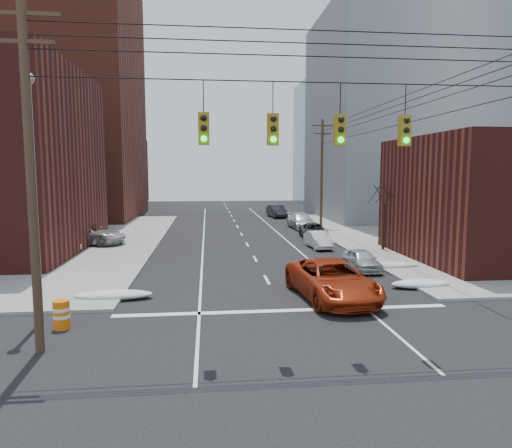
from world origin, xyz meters
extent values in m
plane|color=black|center=(0.00, 0.00, 0.00)|extent=(160.00, 160.00, 0.00)
cube|color=maroon|center=(-24.00, 48.00, 15.00)|extent=(24.00, 20.00, 30.00)
cube|color=#4C1A16|center=(-26.00, 74.00, 6.00)|extent=(22.00, 18.00, 12.00)
cube|color=gray|center=(22.00, 44.00, 12.50)|extent=(22.00, 20.00, 25.00)
cube|color=gray|center=(24.00, 70.00, 11.00)|extent=(20.00, 18.00, 22.00)
cylinder|color=#473323|center=(-8.50, 3.00, 5.50)|extent=(0.28, 0.28, 11.00)
cube|color=#473323|center=(-8.50, 3.00, 10.40)|extent=(2.20, 0.12, 0.12)
cube|color=#473323|center=(-8.50, 3.00, 9.60)|extent=(1.80, 0.12, 0.12)
cylinder|color=#473323|center=(8.50, 34.00, 5.50)|extent=(0.28, 0.28, 11.00)
cube|color=#473323|center=(8.50, 34.00, 10.40)|extent=(2.20, 0.12, 0.12)
cube|color=#473323|center=(8.50, 34.00, 9.60)|extent=(1.80, 0.12, 0.12)
cylinder|color=black|center=(0.00, 3.00, 8.60)|extent=(17.00, 0.04, 0.04)
cylinder|color=black|center=(-3.20, 3.00, 8.10)|extent=(0.03, 0.03, 1.00)
cube|color=olive|center=(-3.20, 3.00, 7.10)|extent=(0.35, 0.30, 1.00)
sphere|color=black|center=(-3.20, 2.83, 7.42)|extent=(0.20, 0.20, 0.20)
sphere|color=black|center=(-3.20, 2.83, 7.10)|extent=(0.20, 0.20, 0.20)
sphere|color=#0CE526|center=(-3.20, 2.83, 6.78)|extent=(0.20, 0.20, 0.20)
cylinder|color=black|center=(-1.00, 3.00, 8.10)|extent=(0.03, 0.03, 1.00)
cube|color=olive|center=(-1.00, 3.00, 7.10)|extent=(0.35, 0.30, 1.00)
sphere|color=black|center=(-1.00, 2.83, 7.42)|extent=(0.20, 0.20, 0.20)
sphere|color=black|center=(-1.00, 2.83, 7.10)|extent=(0.20, 0.20, 0.20)
sphere|color=#0CE526|center=(-1.00, 2.83, 6.78)|extent=(0.20, 0.20, 0.20)
cylinder|color=black|center=(1.20, 3.00, 8.10)|extent=(0.03, 0.03, 1.00)
cube|color=olive|center=(1.20, 3.00, 7.10)|extent=(0.35, 0.30, 1.00)
sphere|color=black|center=(1.20, 2.83, 7.42)|extent=(0.20, 0.20, 0.20)
sphere|color=black|center=(1.20, 2.83, 7.10)|extent=(0.20, 0.20, 0.20)
sphere|color=#0CE526|center=(1.20, 2.83, 6.78)|extent=(0.20, 0.20, 0.20)
cylinder|color=black|center=(3.40, 3.00, 8.10)|extent=(0.03, 0.03, 1.00)
cube|color=olive|center=(3.40, 3.00, 7.10)|extent=(0.35, 0.30, 1.00)
sphere|color=black|center=(3.40, 2.83, 7.42)|extent=(0.20, 0.20, 0.20)
sphere|color=black|center=(3.40, 2.83, 7.10)|extent=(0.20, 0.20, 0.20)
sphere|color=#0CE526|center=(3.40, 2.83, 6.78)|extent=(0.20, 0.20, 0.20)
cylinder|color=gray|center=(-9.50, 6.00, 4.50)|extent=(0.18, 0.18, 9.00)
sphere|color=gray|center=(-9.50, 6.00, 9.10)|extent=(0.44, 0.44, 0.44)
cylinder|color=black|center=(9.60, 20.00, 1.75)|extent=(0.20, 0.20, 3.50)
cylinder|color=black|center=(9.98, 20.12, 4.07)|extent=(0.27, 0.82, 1.19)
cylinder|color=black|center=(9.82, 20.57, 4.16)|extent=(1.17, 0.54, 1.38)
cylinder|color=black|center=(9.17, 20.74, 4.19)|extent=(1.44, 1.00, 1.48)
cylinder|color=black|center=(9.20, 20.06, 4.07)|extent=(0.17, 0.84, 1.19)
cylinder|color=black|center=(9.15, 19.58, 4.16)|extent=(0.82, 0.99, 1.40)
cylinder|color=black|center=(9.66, 19.15, 4.19)|extent=(1.74, 0.21, 1.43)
cylinder|color=black|center=(9.93, 19.77, 4.07)|extent=(0.48, 0.73, 1.20)
ellipsoid|color=silver|center=(-7.40, 9.00, 0.21)|extent=(3.50, 1.08, 0.42)
ellipsoid|color=silver|center=(7.40, 9.50, 0.21)|extent=(3.00, 1.08, 0.42)
ellipsoid|color=silver|center=(7.40, 14.00, 0.21)|extent=(4.00, 1.08, 0.42)
imported|color=#9B280E|center=(2.47, 8.09, 0.87)|extent=(3.57, 6.55, 1.74)
imported|color=#BCBDC2|center=(5.87, 13.83, 0.62)|extent=(1.58, 3.69, 1.24)
imported|color=silver|center=(5.23, 21.83, 0.63)|extent=(1.58, 3.90, 1.26)
imported|color=black|center=(6.03, 26.90, 0.65)|extent=(2.61, 4.84, 1.29)
imported|color=silver|center=(6.40, 33.70, 0.76)|extent=(2.50, 5.38, 1.52)
imported|color=maroon|center=(6.40, 35.38, 0.64)|extent=(1.94, 3.89, 1.27)
imported|color=black|center=(5.64, 45.57, 0.79)|extent=(2.22, 4.95, 1.58)
imported|color=silver|center=(-14.40, 21.02, 0.92)|extent=(4.95, 2.90, 1.54)
imported|color=#B0B0B5|center=(-12.24, 24.51, 0.92)|extent=(6.04, 3.91, 1.55)
imported|color=black|center=(-16.54, 20.82, 0.88)|extent=(5.13, 2.28, 1.46)
imported|color=#B8B8BD|center=(-18.32, 26.09, 0.81)|extent=(3.91, 1.67, 1.32)
cylinder|color=orange|center=(-8.50, 5.22, 0.53)|extent=(0.67, 0.67, 1.06)
cylinder|color=white|center=(-8.50, 5.22, 0.74)|extent=(0.69, 0.69, 0.13)
cylinder|color=white|center=(-8.50, 5.22, 0.48)|extent=(0.69, 0.69, 0.13)
camera|label=1|loc=(-3.11, -11.71, 5.74)|focal=32.00mm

